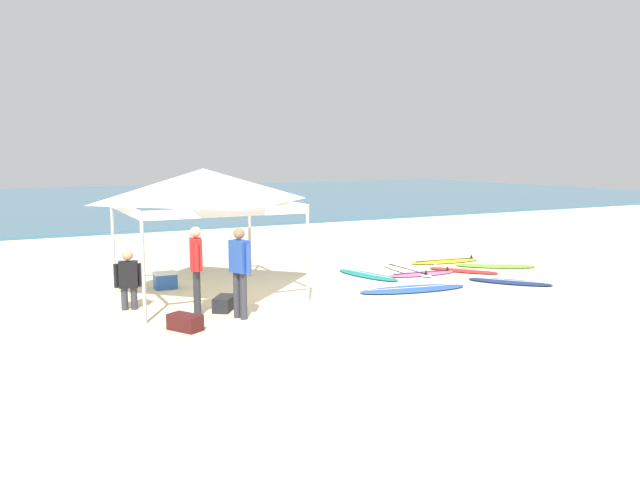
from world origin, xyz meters
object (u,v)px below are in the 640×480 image
(person_blue, at_px, (240,266))
(gear_bag_by_pole, at_px, (224,303))
(cooler_box, at_px, (165,280))
(surfboard_lime, at_px, (496,266))
(person_red, at_px, (196,264))
(person_black, at_px, (128,277))
(surfboard_blue, at_px, (413,289))
(gear_bag_near_tent, at_px, (185,322))
(surfboard_pink, at_px, (422,274))
(surfboard_white, at_px, (407,270))
(canopy_tent, at_px, (204,186))
(surfboard_navy, at_px, (510,282))
(surfboard_yellow, at_px, (445,261))
(surfboard_teal, at_px, (367,275))
(surfboard_red, at_px, (463,270))

(person_blue, bearing_deg, gear_bag_by_pole, 96.05)
(gear_bag_by_pole, distance_m, cooler_box, 2.58)
(surfboard_lime, height_order, person_red, person_red)
(cooler_box, bearing_deg, person_black, -124.34)
(surfboard_blue, height_order, gear_bag_near_tent, gear_bag_near_tent)
(surfboard_pink, bearing_deg, person_blue, -161.41)
(surfboard_lime, distance_m, surfboard_pink, 2.48)
(surfboard_white, height_order, person_blue, person_blue)
(gear_bag_by_pole, height_order, cooler_box, cooler_box)
(canopy_tent, relative_size, surfboard_navy, 1.85)
(canopy_tent, height_order, surfboard_lime, canopy_tent)
(surfboard_yellow, xyz_separation_m, person_black, (-9.00, -1.46, 0.62))
(surfboard_lime, distance_m, person_red, 8.83)
(surfboard_pink, bearing_deg, surfboard_yellow, 35.40)
(person_blue, relative_size, cooler_box, 3.42)
(surfboard_teal, xyz_separation_m, gear_bag_by_pole, (-4.31, -1.65, 0.10))
(surfboard_navy, height_order, surfboard_red, same)
(surfboard_white, height_order, surfboard_pink, same)
(surfboard_blue, bearing_deg, surfboard_yellow, 41.12)
(surfboard_red, relative_size, surfboard_pink, 0.91)
(surfboard_pink, xyz_separation_m, person_blue, (-5.56, -1.87, 0.95))
(person_black, bearing_deg, surfboard_white, 6.20)
(person_red, height_order, gear_bag_by_pole, person_red)
(surfboard_pink, distance_m, gear_bag_near_tent, 7.03)
(surfboard_pink, height_order, cooler_box, cooler_box)
(surfboard_lime, height_order, surfboard_navy, same)
(canopy_tent, relative_size, cooler_box, 6.81)
(surfboard_blue, bearing_deg, surfboard_teal, 91.91)
(surfboard_lime, distance_m, person_black, 9.78)
(person_blue, bearing_deg, surfboard_red, 14.37)
(surfboard_blue, bearing_deg, person_red, 178.91)
(canopy_tent, xyz_separation_m, surfboard_lime, (8.05, -0.25, -2.35))
(surfboard_pink, xyz_separation_m, person_black, (-7.28, -0.23, 0.62))
(person_red, bearing_deg, surfboard_pink, 11.68)
(gear_bag_by_pole, bearing_deg, surfboard_navy, -5.32)
(gear_bag_near_tent, bearing_deg, cooler_box, 81.93)
(gear_bag_by_pole, bearing_deg, surfboard_yellow, 17.91)
(surfboard_lime, xyz_separation_m, surfboard_teal, (-3.80, 0.50, 0.00))
(surfboard_navy, xyz_separation_m, surfboard_yellow, (0.46, 3.02, -0.00))
(surfboard_blue, bearing_deg, canopy_tent, 159.47)
(canopy_tent, xyz_separation_m, surfboard_pink, (5.57, -0.24, -2.35))
(person_red, distance_m, person_black, 1.53)
(surfboard_white, relative_size, surfboard_pink, 1.03)
(surfboard_navy, bearing_deg, surfboard_teal, 138.45)
(surfboard_red, distance_m, surfboard_yellow, 1.44)
(gear_bag_near_tent, bearing_deg, person_blue, 14.87)
(surfboard_blue, relative_size, surfboard_yellow, 1.19)
(surfboard_white, height_order, person_red, person_red)
(surfboard_navy, xyz_separation_m, surfboard_blue, (-2.52, 0.42, -0.00))
(surfboard_teal, bearing_deg, surfboard_red, -13.70)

